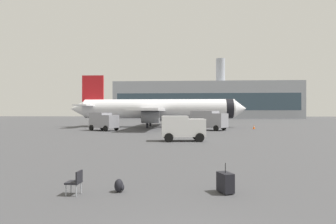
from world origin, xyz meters
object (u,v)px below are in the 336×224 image
(rolling_suitcase, at_px, (225,182))
(traveller_backpack, at_px, (119,186))
(gate_chair, at_px, (76,181))
(fuel_truck, at_px, (208,119))
(cargo_van, at_px, (183,127))
(safety_cone_far, at_px, (190,125))
(safety_cone_near, at_px, (254,127))
(airplane_at_gate, at_px, (158,109))
(safety_cone_mid, at_px, (191,123))
(service_truck, at_px, (104,121))

(rolling_suitcase, distance_m, traveller_backpack, 3.91)
(traveller_backpack, height_order, gate_chair, gate_chair)
(fuel_truck, distance_m, gate_chair, 37.72)
(cargo_van, relative_size, safety_cone_far, 6.91)
(cargo_van, xyz_separation_m, safety_cone_near, (12.50, 21.51, -1.09))
(cargo_van, height_order, gate_chair, cargo_van)
(airplane_at_gate, distance_m, traveller_backpack, 45.66)
(safety_cone_mid, bearing_deg, traveller_backpack, -94.02)
(fuel_truck, relative_size, rolling_suitcase, 5.67)
(gate_chair, bearing_deg, fuel_truck, 77.99)
(traveller_backpack, relative_size, gate_chair, 0.56)
(airplane_at_gate, relative_size, traveller_backpack, 74.18)
(safety_cone_far, xyz_separation_m, rolling_suitcase, (0.38, -46.90, 0.06))
(cargo_van, distance_m, rolling_suitcase, 18.40)
(service_truck, xyz_separation_m, safety_cone_far, (14.25, 12.87, -1.28))
(cargo_van, bearing_deg, safety_cone_near, 59.83)
(service_truck, relative_size, safety_cone_near, 7.17)
(traveller_backpack, bearing_deg, safety_cone_near, 69.77)
(fuel_truck, bearing_deg, gate_chair, -102.01)
(airplane_at_gate, xyz_separation_m, fuel_truck, (9.40, -9.01, -1.88))
(cargo_van, xyz_separation_m, safety_cone_mid, (1.61, 35.86, -1.06))
(airplane_at_gate, height_order, fuel_truck, airplane_at_gate)
(fuel_truck, xyz_separation_m, gate_chair, (-7.84, -36.87, -1.27))
(safety_cone_near, relative_size, traveller_backpack, 1.52)
(cargo_van, bearing_deg, traveller_backpack, -96.83)
(fuel_truck, bearing_deg, traveller_backpack, -99.93)
(safety_cone_near, xyz_separation_m, rolling_suitcase, (-10.80, -39.80, 0.03))
(service_truck, height_order, fuel_truck, fuel_truck)
(rolling_suitcase, height_order, traveller_backpack, rolling_suitcase)
(fuel_truck, bearing_deg, safety_cone_near, 22.66)
(fuel_truck, relative_size, cargo_van, 1.36)
(safety_cone_near, height_order, safety_cone_mid, safety_cone_mid)
(service_truck, relative_size, fuel_truck, 0.84)
(service_truck, height_order, gate_chair, service_truck)
(rolling_suitcase, bearing_deg, cargo_van, 95.31)
(service_truck, xyz_separation_m, rolling_suitcase, (14.63, -34.03, -1.22))
(airplane_at_gate, xyz_separation_m, cargo_van, (5.23, -27.04, -2.21))
(safety_cone_mid, bearing_deg, safety_cone_near, -52.77)
(airplane_at_gate, relative_size, safety_cone_near, 48.74)
(fuel_truck, relative_size, safety_cone_far, 9.39)
(airplane_at_gate, xyz_separation_m, rolling_suitcase, (6.93, -45.33, -3.27))
(airplane_at_gate, xyz_separation_m, gate_chair, (1.56, -45.88, -3.16))
(fuel_truck, relative_size, safety_cone_mid, 7.93)
(fuel_truck, xyz_separation_m, traveller_backpack, (-6.38, -36.42, -1.54))
(service_truck, distance_m, gate_chair, 35.81)
(airplane_at_gate, height_order, traveller_backpack, airplane_at_gate)
(safety_cone_far, relative_size, rolling_suitcase, 0.60)
(safety_cone_near, bearing_deg, gate_chair, -111.84)
(fuel_truck, relative_size, traveller_backpack, 13.00)
(safety_cone_near, bearing_deg, airplane_at_gate, 162.69)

